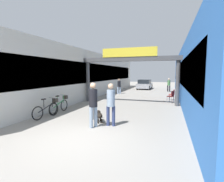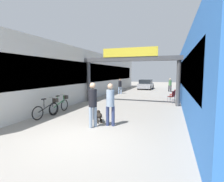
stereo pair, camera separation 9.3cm
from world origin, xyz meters
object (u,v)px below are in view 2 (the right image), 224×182
pedestrian_companion (93,102)px  cafe_chair_red_nearer (172,96)px  pedestrian_with_dog (110,102)px  bicycle_black_nearest (48,109)px  bollard_post_metal (93,108)px  parked_car_silver (146,84)px  cafe_chair_red_farther (174,94)px  bicycle_green_second (60,104)px  dog_on_leash (99,115)px  pedestrian_carrying_crate (120,85)px  pedestrian_elderly_walking (170,84)px

pedestrian_companion → cafe_chair_red_nearer: bearing=67.6°
pedestrian_with_dog → bicycle_black_nearest: size_ratio=1.07×
bollard_post_metal → parked_car_silver: (0.06, 17.36, 0.07)m
cafe_chair_red_farther → parked_car_silver: 10.48m
bicycle_green_second → bollard_post_metal: bearing=-19.7°
dog_on_leash → bollard_post_metal: size_ratio=0.62×
bicycle_black_nearest → bollard_post_metal: size_ratio=1.50×
pedestrian_companion → pedestrian_carrying_crate: size_ratio=1.13×
dog_on_leash → pedestrian_companion: bearing=-83.8°
pedestrian_companion → dog_on_leash: pedestrian_companion is taller
pedestrian_with_dog → bicycle_green_second: (-3.60, 1.55, -0.60)m
pedestrian_carrying_crate → dog_on_leash: size_ratio=2.32×
dog_on_leash → bicycle_black_nearest: (-2.79, -0.05, 0.12)m
cafe_chair_red_farther → bicycle_black_nearest: bearing=-127.6°
cafe_chair_red_nearer → cafe_chair_red_farther: bearing=85.0°
bollard_post_metal → cafe_chair_red_nearer: bearing=60.4°
bollard_post_metal → bicycle_green_second: bearing=160.3°
pedestrian_companion → pedestrian_elderly_walking: 15.97m
bicycle_black_nearest → parked_car_silver: (2.41, 17.68, 0.21)m
pedestrian_elderly_walking → bicycle_green_second: (-5.79, -13.74, -0.48)m
pedestrian_with_dog → bollard_post_metal: bearing=149.6°
pedestrian_companion → dog_on_leash: (-0.09, 0.82, -0.76)m
pedestrian_with_dog → parked_car_silver: size_ratio=0.45×
bicycle_green_second → pedestrian_carrying_crate: bearing=85.7°
pedestrian_companion → cafe_chair_red_nearer: 8.05m
bicycle_black_nearest → cafe_chair_red_nearer: size_ratio=1.89×
cafe_chair_red_farther → bollard_post_metal: bearing=-116.2°
bicycle_black_nearest → pedestrian_elderly_walking: bearing=69.2°
pedestrian_carrying_crate → parked_car_silver: pedestrian_carrying_crate is taller
bollard_post_metal → parked_car_silver: bearing=89.8°
pedestrian_companion → bollard_post_metal: 1.32m
pedestrian_with_dog → parked_car_silver: bearing=93.4°
pedestrian_carrying_crate → bollard_post_metal: (1.73, -10.49, -0.36)m
dog_on_leash → cafe_chair_red_farther: size_ratio=0.79×
bicycle_green_second → bollard_post_metal: size_ratio=1.50×
pedestrian_carrying_crate → cafe_chair_red_farther: 6.20m
bollard_post_metal → dog_on_leash: bearing=-32.3°
bicycle_black_nearest → parked_car_silver: bearing=82.2°
bicycle_green_second → cafe_chair_red_farther: bearing=47.2°
pedestrian_companion → pedestrian_elderly_walking: (2.80, 15.73, -0.15)m
pedestrian_elderly_walking → bicycle_black_nearest: (-5.68, -14.95, -0.48)m
pedestrian_with_dog → pedestrian_carrying_crate: pedestrian_with_dog is taller
pedestrian_with_dog → bollard_post_metal: pedestrian_with_dog is taller
bicycle_black_nearest → cafe_chair_red_farther: bicycle_black_nearest is taller
pedestrian_elderly_walking → bollard_post_metal: pedestrian_elderly_walking is taller
pedestrian_elderly_walking → bollard_post_metal: bearing=-102.8°
pedestrian_elderly_walking → pedestrian_companion: bearing=-100.1°
bicycle_green_second → parked_car_silver: (2.52, 16.48, 0.21)m
pedestrian_carrying_crate → parked_car_silver: (1.79, 6.87, -0.28)m
pedestrian_carrying_crate → dog_on_leash: (2.18, -10.77, -0.61)m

